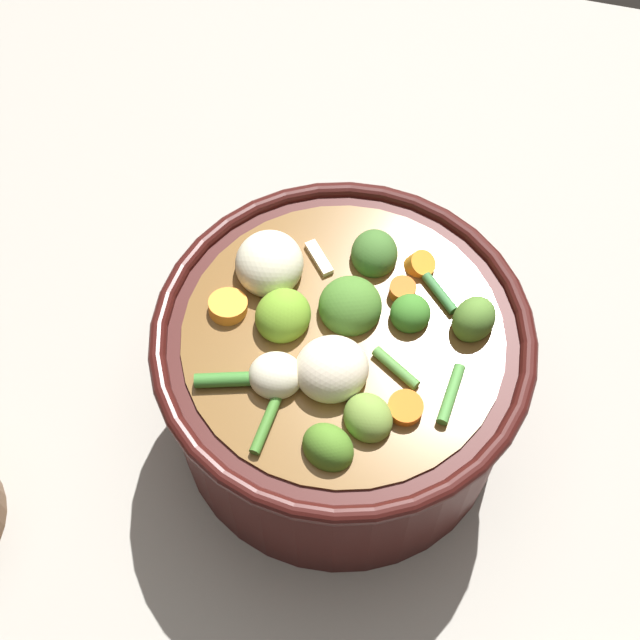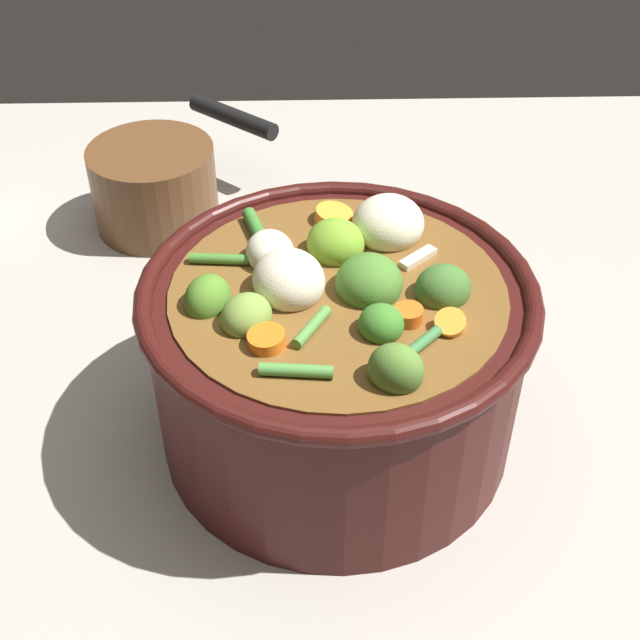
{
  "view_description": "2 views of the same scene",
  "coord_description": "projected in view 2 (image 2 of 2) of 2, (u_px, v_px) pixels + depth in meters",
  "views": [
    {
      "loc": [
        0.3,
        0.06,
        0.67
      ],
      "look_at": [
        -0.01,
        -0.02,
        0.13
      ],
      "focal_mm": 50.34,
      "sensor_mm": 36.0,
      "label": 1
    },
    {
      "loc": [
        0.02,
        0.44,
        0.48
      ],
      "look_at": [
        0.01,
        -0.0,
        0.11
      ],
      "focal_mm": 48.6,
      "sensor_mm": 36.0,
      "label": 2
    }
  ],
  "objects": [
    {
      "name": "ground_plane",
      "position": [
        336.0,
        429.0,
        0.65
      ],
      "size": [
        1.1,
        1.1,
        0.0
      ],
      "primitive_type": "plane",
      "color": "#9E998E"
    },
    {
      "name": "cooking_pot",
      "position": [
        337.0,
        357.0,
        0.6
      ],
      "size": [
        0.27,
        0.27,
        0.16
      ],
      "color": "#38110F",
      "rests_on": "ground_plane"
    },
    {
      "name": "small_saucepan",
      "position": [
        157.0,
        185.0,
        0.84
      ],
      "size": [
        0.18,
        0.19,
        0.08
      ],
      "color": "brown",
      "rests_on": "ground_plane"
    }
  ]
}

